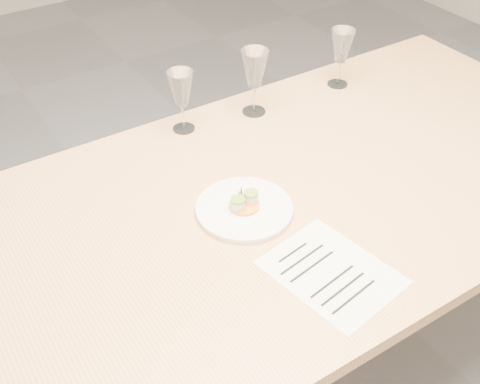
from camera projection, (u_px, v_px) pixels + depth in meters
ground at (233, 383)px, 2.00m from camera, size 7.00×7.00×0.00m
dining_table at (232, 234)px, 1.57m from camera, size 2.40×1.00×0.75m
dinner_plate at (244, 208)px, 1.53m from camera, size 0.25×0.25×0.07m
recipe_sheet at (331, 272)px, 1.37m from camera, size 0.27×0.32×0.00m
wine_glass_1 at (181, 90)px, 1.75m from camera, size 0.08×0.08×0.19m
wine_glass_2 at (255, 70)px, 1.82m from camera, size 0.08×0.08×0.21m
wine_glass_3 at (342, 47)px, 1.96m from camera, size 0.08×0.08×0.20m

